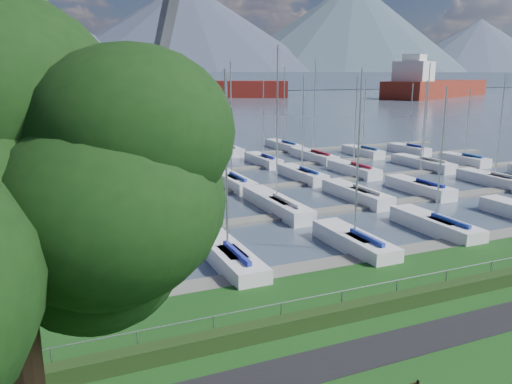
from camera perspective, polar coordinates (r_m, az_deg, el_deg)
path at (r=21.74m, az=16.50°, el=-16.24°), size 160.00×2.00×0.04m
water at (r=277.76m, az=-21.01°, el=10.19°), size 800.00×540.00×0.20m
hedge at (r=23.38m, az=12.41°, el=-12.85°), size 80.00×0.70×0.70m
fence at (r=23.32m, az=11.94°, el=-10.60°), size 80.00×0.04×0.04m
foothill at (r=347.52m, az=-21.67°, el=11.65°), size 900.00×80.00×12.00m
mountains at (r=423.90m, az=-21.52°, el=17.32°), size 1190.00×360.00×115.00m
docks at (r=46.32m, az=-6.86°, el=-0.21°), size 90.00×41.60×0.25m
tree at (r=10.34m, az=-25.26°, el=-0.39°), size 9.69×9.84×12.69m
crane at (r=44.61m, az=-11.31°, el=6.35°), size 6.18×13.23×22.35m
cargo_ship_mid at (r=245.51m, az=-8.67°, el=11.55°), size 93.02×50.76×21.50m
cargo_ship_east at (r=261.41m, az=19.84°, el=11.02°), size 90.45×57.85×21.50m
sailboat_fleet at (r=47.35m, az=-10.01°, el=6.74°), size 75.03×49.39×13.24m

